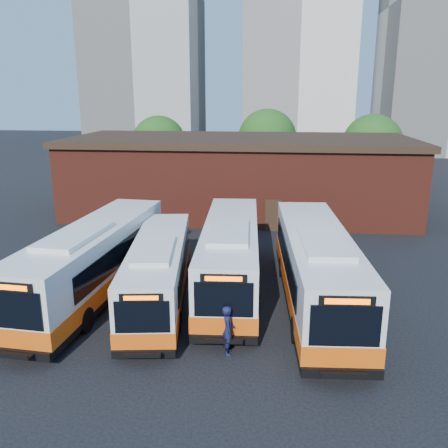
# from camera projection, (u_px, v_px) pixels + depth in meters

# --- Properties ---
(ground) EXTENTS (220.00, 220.00, 0.00)m
(ground) POSITION_uv_depth(u_px,v_px,m) (206.00, 311.00, 22.37)
(ground) COLOR black
(bus_west) EXTENTS (3.86, 13.95, 3.76)m
(bus_west) POSITION_uv_depth(u_px,v_px,m) (94.00, 263.00, 23.70)
(bus_west) COLOR silver
(bus_west) RESTS_ON ground
(bus_midwest) EXTENTS (3.96, 11.96, 3.21)m
(bus_midwest) POSITION_uv_depth(u_px,v_px,m) (159.00, 273.00, 23.04)
(bus_midwest) COLOR silver
(bus_midwest) RESTS_ON ground
(bus_mideast) EXTENTS (3.47, 13.46, 3.63)m
(bus_mideast) POSITION_uv_depth(u_px,v_px,m) (230.00, 258.00, 24.65)
(bus_mideast) COLOR silver
(bus_mideast) RESTS_ON ground
(bus_east) EXTENTS (3.77, 14.11, 3.80)m
(bus_east) POSITION_uv_depth(u_px,v_px,m) (316.00, 271.00, 22.63)
(bus_east) COLOR silver
(bus_east) RESTS_ON ground
(transit_worker) EXTENTS (0.58, 0.80, 2.01)m
(transit_worker) POSITION_uv_depth(u_px,v_px,m) (228.00, 330.00, 18.44)
(transit_worker) COLOR #131538
(transit_worker) RESTS_ON ground
(depot_building) EXTENTS (28.60, 12.60, 6.40)m
(depot_building) POSITION_uv_depth(u_px,v_px,m) (240.00, 174.00, 40.68)
(depot_building) COLOR maroon
(depot_building) RESTS_ON ground
(tree_west) EXTENTS (6.00, 6.00, 7.65)m
(tree_west) POSITION_uv_depth(u_px,v_px,m) (159.00, 143.00, 52.88)
(tree_west) COLOR #382314
(tree_west) RESTS_ON ground
(tree_mid) EXTENTS (6.56, 6.56, 8.36)m
(tree_mid) POSITION_uv_depth(u_px,v_px,m) (267.00, 138.00, 53.40)
(tree_mid) COLOR #382314
(tree_mid) RESTS_ON ground
(tree_east) EXTENTS (6.24, 6.24, 7.96)m
(tree_east) POSITION_uv_depth(u_px,v_px,m) (372.00, 144.00, 49.42)
(tree_east) COLOR #382314
(tree_east) RESTS_ON ground
(tower_right) EXTENTS (18.00, 18.00, 49.20)m
(tower_right) POSITION_uv_depth(u_px,v_px,m) (445.00, 3.00, 77.92)
(tower_right) COLOR #A7A299
(tower_right) RESTS_ON ground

